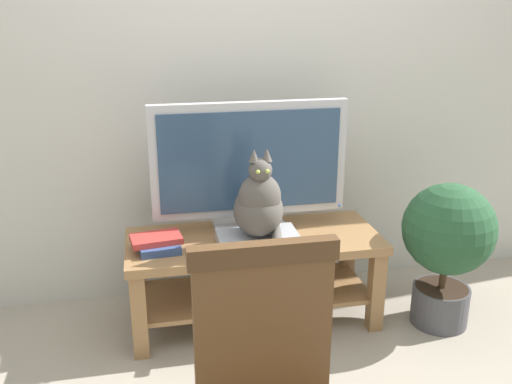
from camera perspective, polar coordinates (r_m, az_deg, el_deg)
name	(u,v)px	position (r m, az deg, el deg)	size (l,w,h in m)	color
ground_plane	(290,384)	(2.58, 3.51, -18.90)	(12.00, 12.00, 0.00)	gray
back_wall	(246,37)	(3.03, -1.00, 15.44)	(7.00, 0.12, 2.80)	beige
tv_stand	(254,261)	(2.85, -0.20, -7.05)	(1.26, 0.51, 0.47)	olive
tv	(250,164)	(2.78, -0.64, 2.82)	(0.98, 0.20, 0.66)	#B7B7BC
media_box	(258,240)	(2.69, 0.24, -4.91)	(0.39, 0.25, 0.06)	#ADADB2
cat	(259,204)	(2.61, 0.33, -1.23)	(0.23, 0.31, 0.43)	#514C47
book_stack	(158,243)	(2.68, -9.95, -5.15)	(0.25, 0.20, 0.07)	#33477A
potted_plant	(447,241)	(2.93, 18.86, -4.77)	(0.45, 0.45, 0.75)	#47474C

